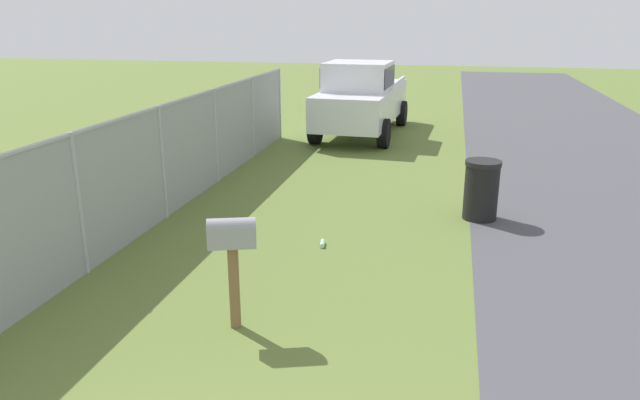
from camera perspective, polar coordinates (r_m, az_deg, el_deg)
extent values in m
cube|color=brown|center=(6.64, -8.19, -8.27)|extent=(0.09, 0.09, 0.96)
cube|color=gray|center=(6.41, -8.42, -3.52)|extent=(0.35, 0.55, 0.22)
cylinder|color=gray|center=(6.37, -8.46, -2.59)|extent=(0.35, 0.55, 0.20)
cube|color=red|center=(6.49, -8.10, -2.64)|extent=(0.02, 0.04, 0.18)
cube|color=silver|center=(17.34, 4.05, 9.19)|extent=(5.22, 2.09, 0.90)
cube|color=silver|center=(16.64, 3.69, 11.74)|extent=(1.83, 1.78, 0.76)
cube|color=black|center=(16.64, 3.69, 11.74)|extent=(1.78, 1.81, 0.53)
cube|color=silver|center=(18.24, 7.46, 11.11)|extent=(2.67, 0.21, 0.12)
cube|color=silver|center=(18.55, 2.17, 11.34)|extent=(2.67, 0.21, 0.12)
cylinder|color=black|center=(15.62, 6.12, 6.37)|extent=(0.77, 0.30, 0.76)
cylinder|color=black|center=(16.00, -0.45, 6.74)|extent=(0.77, 0.30, 0.76)
cylinder|color=black|center=(18.92, 7.81, 8.23)|extent=(0.77, 0.30, 0.76)
cylinder|color=black|center=(19.24, 2.30, 8.53)|extent=(0.77, 0.30, 0.76)
cylinder|color=black|center=(10.38, 15.15, 0.72)|extent=(0.57, 0.57, 0.93)
cylinder|color=black|center=(10.26, 15.37, 3.42)|extent=(0.60, 0.60, 0.08)
cylinder|color=#9EA3A8|center=(8.36, -22.05, -0.44)|extent=(0.07, 0.07, 1.92)
cylinder|color=#9EA3A8|center=(10.30, -14.84, 3.45)|extent=(0.07, 0.07, 1.92)
cylinder|color=#9EA3A8|center=(12.38, -9.96, 6.05)|extent=(0.07, 0.07, 1.92)
cylinder|color=#9EA3A8|center=(14.54, -6.47, 7.86)|extent=(0.07, 0.07, 1.92)
cylinder|color=#9EA3A8|center=(16.75, -3.88, 9.18)|extent=(0.07, 0.07, 1.92)
cube|color=#9EA3A8|center=(10.12, -15.25, 8.55)|extent=(14.07, 0.04, 0.04)
cube|color=gray|center=(10.30, -14.84, 3.45)|extent=(14.07, 0.01, 1.92)
cylinder|color=#B2D8BF|center=(8.98, 0.23, -4.18)|extent=(0.23, 0.11, 0.07)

